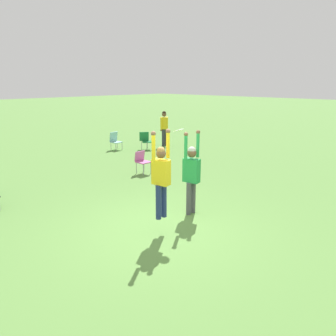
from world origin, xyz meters
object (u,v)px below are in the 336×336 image
camping_chair_3 (142,160)px  person_spectator_near (164,125)px  person_defending (191,171)px  camping_chair_4 (146,139)px  frisbee (179,130)px  person_jumping (161,173)px  camping_chair_1 (115,140)px

camping_chair_3 → person_spectator_near: (4.39, 3.15, 0.59)m
person_defending → camping_chair_4: person_defending is taller
frisbee → camping_chair_4: frisbee is taller
frisbee → camping_chair_3: frisbee is taller
person_jumping → frisbee: bearing=-90.7°
person_jumping → camping_chair_4: (6.06, 7.12, -0.89)m
frisbee → person_spectator_near: bearing=46.3°
camping_chair_4 → person_spectator_near: (1.32, 0.01, 0.60)m
frisbee → camping_chair_4: 9.00m
camping_chair_3 → camping_chair_4: 4.38m
frisbee → camping_chair_4: size_ratio=0.28×
frisbee → camping_chair_3: 4.82m
camping_chair_4 → camping_chair_3: bearing=82.6°
camping_chair_1 → frisbee: bearing=58.7°
frisbee → camping_chair_1: size_ratio=0.27×
camping_chair_3 → person_jumping: bearing=52.8°
person_jumping → person_spectator_near: (7.38, 7.13, -0.30)m
camping_chair_1 → person_spectator_near: 2.69m
camping_chair_4 → person_spectator_near: person_spectator_near is taller
person_jumping → person_spectator_near: size_ratio=1.09×
person_jumping → camping_chair_3: size_ratio=2.41×
frisbee → camping_chair_4: bearing=52.5°
person_defending → camping_chair_1: (3.67, 7.94, -0.64)m
person_jumping → camping_chair_4: size_ratio=2.27×
person_defending → person_jumping: bearing=-90.0°
person_jumping → person_defending: person_jumping is taller
camping_chair_4 → frisbee: bearing=89.4°
frisbee → person_spectator_near: size_ratio=0.13×
person_defending → frisbee: 1.26m
camping_chair_1 → camping_chair_4: (1.09, -1.05, 0.00)m
person_defending → frisbee: bearing=-89.3°
person_jumping → person_defending: (1.30, 0.23, -0.25)m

